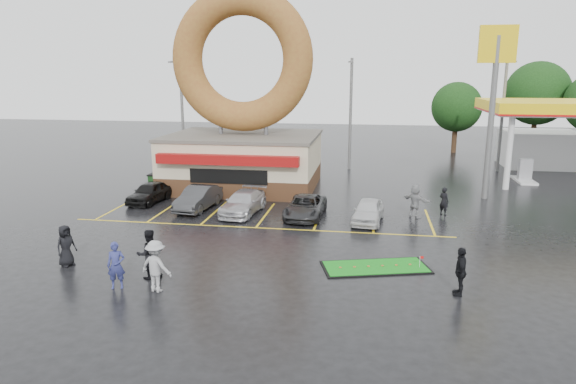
# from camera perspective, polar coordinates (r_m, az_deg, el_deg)

# --- Properties ---
(ground) EXTENTS (120.00, 120.00, 0.00)m
(ground) POSITION_cam_1_polar(r_m,az_deg,el_deg) (23.49, -5.42, -6.37)
(ground) COLOR black
(ground) RESTS_ON ground
(donut_shop) EXTENTS (10.20, 8.70, 13.50)m
(donut_shop) POSITION_cam_1_polar(r_m,az_deg,el_deg) (35.63, -5.02, 7.64)
(donut_shop) COLOR #472B19
(donut_shop) RESTS_ON ground
(gas_station) EXTENTS (12.30, 13.65, 5.90)m
(gas_station) POSITION_cam_1_polar(r_m,az_deg,el_deg) (44.89, 27.91, 6.31)
(gas_station) COLOR silver
(gas_station) RESTS_ON ground
(shell_sign) EXTENTS (2.20, 0.36, 10.60)m
(shell_sign) POSITION_cam_1_polar(r_m,az_deg,el_deg) (34.21, 21.97, 11.44)
(shell_sign) COLOR slate
(shell_sign) RESTS_ON ground
(streetlight_left) EXTENTS (0.40, 2.21, 9.00)m
(streetlight_left) POSITION_cam_1_polar(r_m,az_deg,el_deg) (44.32, -11.71, 8.89)
(streetlight_left) COLOR slate
(streetlight_left) RESTS_ON ground
(streetlight_mid) EXTENTS (0.40, 2.21, 9.00)m
(streetlight_mid) POSITION_cam_1_polar(r_m,az_deg,el_deg) (42.48, 6.96, 8.89)
(streetlight_mid) COLOR slate
(streetlight_mid) RESTS_ON ground
(streetlight_right) EXTENTS (0.40, 2.21, 9.00)m
(streetlight_right) POSITION_cam_1_polar(r_m,az_deg,el_deg) (44.64, 22.76, 8.18)
(streetlight_right) COLOR slate
(streetlight_right) RESTS_ON ground
(tree_far_c) EXTENTS (6.30, 6.30, 9.00)m
(tree_far_c) POSITION_cam_1_polar(r_m,az_deg,el_deg) (57.80, 25.98, 9.82)
(tree_far_c) COLOR #332114
(tree_far_c) RESTS_ON ground
(tree_far_d) EXTENTS (4.90, 4.90, 7.00)m
(tree_far_d) POSITION_cam_1_polar(r_m,az_deg,el_deg) (54.16, 18.23, 8.95)
(tree_far_d) COLOR #332114
(tree_far_d) RESTS_ON ground
(car_black) EXTENTS (1.93, 3.90, 1.28)m
(car_black) POSITION_cam_1_polar(r_m,az_deg,el_deg) (32.72, -15.13, -0.03)
(car_black) COLOR black
(car_black) RESTS_ON ground
(car_dgrey) EXTENTS (1.87, 4.24, 1.35)m
(car_dgrey) POSITION_cam_1_polar(r_m,az_deg,el_deg) (30.44, -9.94, -0.66)
(car_dgrey) COLOR #2D2E30
(car_dgrey) RESTS_ON ground
(car_silver) EXTENTS (2.21, 4.48, 1.25)m
(car_silver) POSITION_cam_1_polar(r_m,az_deg,el_deg) (29.22, -4.99, -1.19)
(car_silver) COLOR #AAAAAF
(car_silver) RESTS_ON ground
(car_grey) EXTENTS (2.15, 4.33, 1.18)m
(car_grey) POSITION_cam_1_polar(r_m,az_deg,el_deg) (28.41, 1.94, -1.64)
(car_grey) COLOR #2A2A2C
(car_grey) RESTS_ON ground
(car_white) EXTENTS (1.87, 3.77, 1.24)m
(car_white) POSITION_cam_1_polar(r_m,az_deg,el_deg) (27.74, 8.89, -2.09)
(car_white) COLOR silver
(car_white) RESTS_ON ground
(person_blue) EXTENTS (0.75, 0.60, 1.78)m
(person_blue) POSITION_cam_1_polar(r_m,az_deg,el_deg) (20.10, -18.56, -7.73)
(person_blue) COLOR navy
(person_blue) RESTS_ON ground
(person_blackjkt) EXTENTS (1.20, 1.15, 1.96)m
(person_blackjkt) POSITION_cam_1_polar(r_m,az_deg,el_deg) (20.66, -15.19, -6.67)
(person_blackjkt) COLOR black
(person_blackjkt) RESTS_ON ground
(person_hoodie) EXTENTS (1.39, 1.01, 1.93)m
(person_hoodie) POSITION_cam_1_polar(r_m,az_deg,el_deg) (19.39, -14.46, -7.98)
(person_hoodie) COLOR #969699
(person_hoodie) RESTS_ON ground
(person_bystander) EXTENTS (0.85, 1.00, 1.73)m
(person_bystander) POSITION_cam_1_polar(r_m,az_deg,el_deg) (23.13, -23.46, -5.48)
(person_bystander) COLOR black
(person_bystander) RESTS_ON ground
(person_cameraman) EXTENTS (0.48, 1.07, 1.79)m
(person_cameraman) POSITION_cam_1_polar(r_m,az_deg,el_deg) (19.53, 18.61, -8.34)
(person_cameraman) COLOR black
(person_cameraman) RESTS_ON ground
(person_walker_near) EXTENTS (1.67, 1.52, 1.85)m
(person_walker_near) POSITION_cam_1_polar(r_m,az_deg,el_deg) (29.14, 13.95, -0.97)
(person_walker_near) COLOR gray
(person_walker_near) RESTS_ON ground
(person_walker_far) EXTENTS (0.69, 0.67, 1.60)m
(person_walker_far) POSITION_cam_1_polar(r_m,az_deg,el_deg) (30.02, 16.94, -1.00)
(person_walker_far) COLOR black
(person_walker_far) RESTS_ON ground
(dumpster) EXTENTS (1.85, 1.28, 1.30)m
(dumpster) POSITION_cam_1_polar(r_m,az_deg,el_deg) (34.71, -13.52, 0.81)
(dumpster) COLOR #163B16
(dumpster) RESTS_ON ground
(putting_green) EXTENTS (4.66, 2.97, 0.54)m
(putting_green) POSITION_cam_1_polar(r_m,az_deg,el_deg) (21.56, 9.69, -8.22)
(putting_green) COLOR black
(putting_green) RESTS_ON ground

